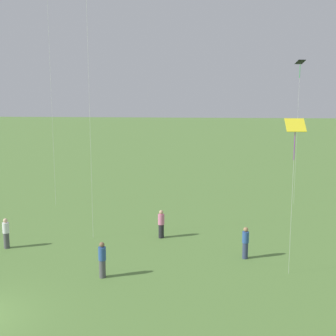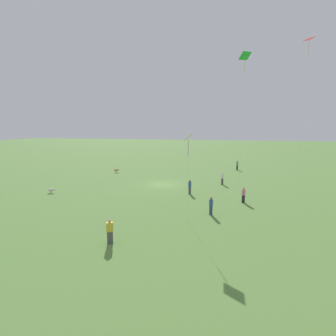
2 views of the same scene
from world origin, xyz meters
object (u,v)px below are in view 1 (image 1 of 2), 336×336
Objects in this scene: kite_4 at (300,73)px; kite_5 at (295,130)px; person_1 at (102,260)px; person_4 at (6,233)px; person_2 at (245,243)px; person_6 at (161,224)px.

kite_4 is 1.46× the size of kite_5.
person_1 is 1.01× the size of person_4.
kite_4 reaches higher than kite_5.
kite_5 is at bearing -31.10° from person_2.
person_1 is 10.59m from kite_5.
person_4 is 22.75m from kite_4.
person_6 is 0.16× the size of kite_4.
person_1 is at bearing 75.48° from kite_4.
person_2 is 0.16× the size of kite_4.
person_2 is 0.23× the size of kite_5.
person_2 is at bearing 91.69° from kite_4.
person_6 is (-5.97, 2.20, -0.03)m from person_1.
person_1 is 7.06m from person_4.
person_4 is (-0.62, -12.90, 0.00)m from person_2.
person_2 reaches higher than person_6.
kite_4 is at bearing -44.19° from person_6.
person_4 is 0.23× the size of kite_5.
person_1 is 0.23× the size of kite_5.
kite_5 reaches higher than person_2.
person_4 is (-3.57, -6.09, -0.01)m from person_1.
kite_5 reaches higher than person_1.
kite_5 is (1.83, 1.89, 5.95)m from person_2.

